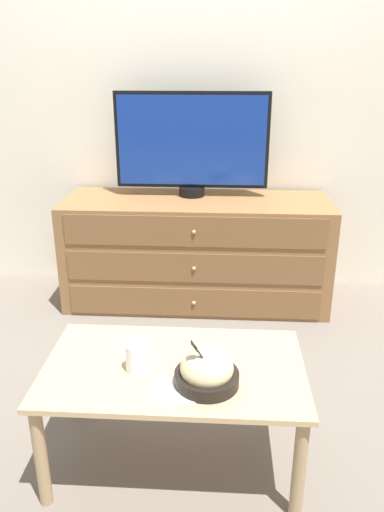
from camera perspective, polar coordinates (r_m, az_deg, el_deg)
ground_plane at (r=3.48m, az=0.19°, el=-2.66°), size 12.00×12.00×0.00m
wall_back at (r=3.21m, az=0.25°, el=19.25°), size 12.00×0.05×2.60m
dresser at (r=3.08m, az=0.51°, el=0.56°), size 1.59×0.56×0.65m
tv at (r=3.01m, az=-0.08°, el=12.78°), size 0.91×0.16×0.61m
coffee_table at (r=1.84m, az=-2.06°, el=-13.91°), size 0.92×0.54×0.42m
takeout_bowl at (r=1.69m, az=1.70°, el=-13.05°), size 0.22×0.22×0.18m
drink_cup at (r=1.77m, az=-6.35°, el=-11.59°), size 0.08×0.08×0.10m
napkin at (r=1.69m, az=-2.02°, el=-15.14°), size 0.14×0.14×0.00m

